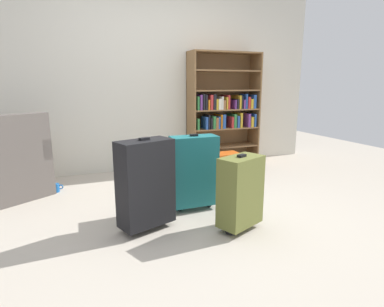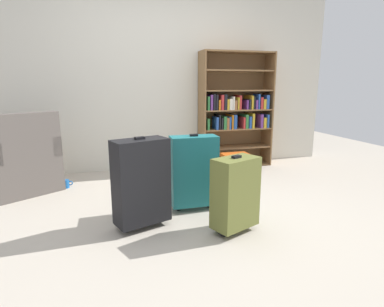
# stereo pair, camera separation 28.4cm
# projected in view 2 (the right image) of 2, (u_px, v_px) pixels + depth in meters

# --- Properties ---
(ground_plane) EXTENTS (8.76, 8.76, 0.00)m
(ground_plane) POSITION_uv_depth(u_px,v_px,m) (202.00, 213.00, 2.97)
(ground_plane) COLOR #B2A899
(back_wall) EXTENTS (5.00, 0.10, 2.60)m
(back_wall) POSITION_uv_depth(u_px,v_px,m) (164.00, 76.00, 4.41)
(back_wall) COLOR beige
(back_wall) RESTS_ON ground
(bookshelf) EXTENTS (1.05, 0.33, 1.64)m
(bookshelf) POSITION_uv_depth(u_px,v_px,m) (235.00, 110.00, 4.58)
(bookshelf) COLOR brown
(bookshelf) RESTS_ON ground
(armchair) EXTENTS (0.96, 0.96, 0.90)m
(armchair) POSITION_uv_depth(u_px,v_px,m) (20.00, 164.00, 3.52)
(armchair) COLOR #59514C
(armchair) RESTS_ON ground
(mug) EXTENTS (0.12, 0.08, 0.10)m
(mug) POSITION_uv_depth(u_px,v_px,m) (66.00, 184.00, 3.69)
(mug) COLOR #1959A5
(mug) RESTS_ON ground
(storage_box) EXTENTS (0.37, 0.25, 0.26)m
(storage_box) POSITION_uv_depth(u_px,v_px,m) (235.00, 163.00, 4.30)
(storage_box) COLOR black
(storage_box) RESTS_ON ground
(suitcase_olive) EXTENTS (0.43, 0.34, 0.64)m
(suitcase_olive) POSITION_uv_depth(u_px,v_px,m) (235.00, 193.00, 2.53)
(suitcase_olive) COLOR brown
(suitcase_olive) RESTS_ON ground
(suitcase_teal) EXTENTS (0.44, 0.20, 0.74)m
(suitcase_teal) POSITION_uv_depth(u_px,v_px,m) (194.00, 171.00, 3.00)
(suitcase_teal) COLOR #19666B
(suitcase_teal) RESTS_ON ground
(suitcase_black) EXTENTS (0.49, 0.36, 0.78)m
(suitcase_black) POSITION_uv_depth(u_px,v_px,m) (141.00, 182.00, 2.60)
(suitcase_black) COLOR black
(suitcase_black) RESTS_ON ground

